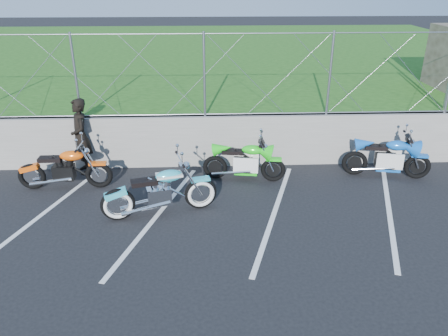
{
  "coord_description": "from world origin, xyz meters",
  "views": [
    {
      "loc": [
        1.0,
        -6.79,
        4.51
      ],
      "look_at": [
        1.37,
        1.3,
        0.88
      ],
      "focal_mm": 35.0,
      "sensor_mm": 36.0,
      "label": 1
    }
  ],
  "objects_px": {
    "naked_orange": "(66,170)",
    "sportbike_blue": "(388,159)",
    "sportbike_green": "(245,163)",
    "person_standing": "(81,137)",
    "cruiser_turquoise": "(161,193)"
  },
  "relations": [
    {
      "from": "cruiser_turquoise",
      "to": "sportbike_blue",
      "type": "relative_size",
      "value": 1.14
    },
    {
      "from": "sportbike_blue",
      "to": "person_standing",
      "type": "height_order",
      "value": "person_standing"
    },
    {
      "from": "naked_orange",
      "to": "sportbike_green",
      "type": "distance_m",
      "value": 4.08
    },
    {
      "from": "cruiser_turquoise",
      "to": "person_standing",
      "type": "height_order",
      "value": "person_standing"
    },
    {
      "from": "naked_orange",
      "to": "sportbike_blue",
      "type": "xyz_separation_m",
      "value": [
        7.49,
        0.29,
        0.01
      ]
    },
    {
      "from": "naked_orange",
      "to": "person_standing",
      "type": "height_order",
      "value": "person_standing"
    },
    {
      "from": "naked_orange",
      "to": "sportbike_blue",
      "type": "bearing_deg",
      "value": 1.77
    },
    {
      "from": "naked_orange",
      "to": "sportbike_blue",
      "type": "height_order",
      "value": "sportbike_blue"
    },
    {
      "from": "sportbike_green",
      "to": "sportbike_blue",
      "type": "xyz_separation_m",
      "value": [
        3.42,
        0.03,
        0.02
      ]
    },
    {
      "from": "sportbike_green",
      "to": "person_standing",
      "type": "relative_size",
      "value": 1.05
    },
    {
      "from": "sportbike_green",
      "to": "person_standing",
      "type": "height_order",
      "value": "person_standing"
    },
    {
      "from": "cruiser_turquoise",
      "to": "naked_orange",
      "type": "xyz_separation_m",
      "value": [
        -2.25,
        1.25,
        -0.02
      ]
    },
    {
      "from": "sportbike_blue",
      "to": "person_standing",
      "type": "xyz_separation_m",
      "value": [
        -7.33,
        0.61,
        0.47
      ]
    },
    {
      "from": "sportbike_green",
      "to": "sportbike_blue",
      "type": "bearing_deg",
      "value": 9.54
    },
    {
      "from": "cruiser_turquoise",
      "to": "person_standing",
      "type": "bearing_deg",
      "value": 120.02
    }
  ]
}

